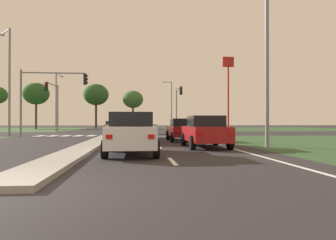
# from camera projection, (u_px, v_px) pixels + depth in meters

# --- Properties ---
(ground_plane) EXTENTS (200.00, 200.00, 0.00)m
(ground_plane) POSITION_uv_depth(u_px,v_px,m) (115.00, 134.00, 35.42)
(ground_plane) COLOR #282628
(grass_verge_far_right) EXTENTS (35.00, 35.00, 0.01)m
(grass_verge_far_right) POSITION_uv_depth(u_px,v_px,m) (258.00, 129.00, 62.28)
(grass_verge_far_right) COLOR #2D4C28
(grass_verge_far_right) RESTS_ON ground
(median_island_near) EXTENTS (1.20, 22.00, 0.14)m
(median_island_near) POSITION_uv_depth(u_px,v_px,m) (90.00, 145.00, 16.51)
(median_island_near) COLOR gray
(median_island_near) RESTS_ON ground
(median_island_far) EXTENTS (1.20, 36.00, 0.14)m
(median_island_far) POSITION_uv_depth(u_px,v_px,m) (124.00, 129.00, 60.30)
(median_island_far) COLOR gray
(median_island_far) RESTS_ON ground
(lane_dash_near) EXTENTS (0.14, 2.00, 0.01)m
(lane_dash_near) POSITION_uv_depth(u_px,v_px,m) (172.00, 161.00, 10.27)
(lane_dash_near) COLOR silver
(lane_dash_near) RESTS_ON ground
(lane_dash_second) EXTENTS (0.14, 2.00, 0.01)m
(lane_dash_second) POSITION_uv_depth(u_px,v_px,m) (159.00, 147.00, 16.24)
(lane_dash_second) COLOR silver
(lane_dash_second) RESTS_ON ground
(lane_dash_third) EXTENTS (0.14, 2.00, 0.01)m
(lane_dash_third) POSITION_uv_depth(u_px,v_px,m) (153.00, 140.00, 22.21)
(lane_dash_third) COLOR silver
(lane_dash_third) RESTS_ON ground
(lane_dash_fourth) EXTENTS (0.14, 2.00, 0.01)m
(lane_dash_fourth) POSITION_uv_depth(u_px,v_px,m) (150.00, 137.00, 28.18)
(lane_dash_fourth) COLOR silver
(lane_dash_fourth) RESTS_ON ground
(edge_line_right) EXTENTS (0.14, 24.00, 0.01)m
(edge_line_right) POSITION_uv_depth(u_px,v_px,m) (217.00, 144.00, 18.17)
(edge_line_right) COLOR silver
(edge_line_right) RESTS_ON ground
(stop_bar_near) EXTENTS (6.40, 0.50, 0.01)m
(stop_bar_near) POSITION_uv_depth(u_px,v_px,m) (153.00, 136.00, 28.82)
(stop_bar_near) COLOR silver
(stop_bar_near) RESTS_ON ground
(crosswalk_bar_near) EXTENTS (0.70, 2.80, 0.01)m
(crosswalk_bar_near) POSITION_uv_depth(u_px,v_px,m) (40.00, 136.00, 29.62)
(crosswalk_bar_near) COLOR silver
(crosswalk_bar_near) RESTS_ON ground
(crosswalk_bar_second) EXTENTS (0.70, 2.80, 0.01)m
(crosswalk_bar_second) POSITION_uv_depth(u_px,v_px,m) (53.00, 136.00, 29.74)
(crosswalk_bar_second) COLOR silver
(crosswalk_bar_second) RESTS_ON ground
(crosswalk_bar_third) EXTENTS (0.70, 2.80, 0.01)m
(crosswalk_bar_third) POSITION_uv_depth(u_px,v_px,m) (66.00, 136.00, 29.85)
(crosswalk_bar_third) COLOR silver
(crosswalk_bar_third) RESTS_ON ground
(crosswalk_bar_fourth) EXTENTS (0.70, 2.80, 0.01)m
(crosswalk_bar_fourth) POSITION_uv_depth(u_px,v_px,m) (79.00, 136.00, 29.96)
(crosswalk_bar_fourth) COLOR silver
(crosswalk_bar_fourth) RESTS_ON ground
(crosswalk_bar_fifth) EXTENTS (0.70, 2.80, 0.01)m
(crosswalk_bar_fifth) POSITION_uv_depth(u_px,v_px,m) (91.00, 136.00, 30.07)
(crosswalk_bar_fifth) COLOR silver
(crosswalk_bar_fifth) RESTS_ON ground
(crosswalk_bar_sixth) EXTENTS (0.70, 2.80, 0.01)m
(crosswalk_bar_sixth) POSITION_uv_depth(u_px,v_px,m) (104.00, 136.00, 30.18)
(crosswalk_bar_sixth) COLOR silver
(crosswalk_bar_sixth) RESTS_ON ground
(car_beige_near) EXTENTS (2.05, 4.44, 1.47)m
(car_beige_near) POSITION_uv_depth(u_px,v_px,m) (111.00, 125.00, 58.07)
(car_beige_near) COLOR #BCAD8E
(car_beige_near) RESTS_ON ground
(car_navy_second) EXTENTS (1.95, 4.52, 1.60)m
(car_navy_second) POSITION_uv_depth(u_px,v_px,m) (135.00, 129.00, 19.66)
(car_navy_second) COLOR #161E47
(car_navy_second) RESTS_ON ground
(car_silver_third) EXTENTS (4.55, 2.02, 1.56)m
(car_silver_third) POSITION_uv_depth(u_px,v_px,m) (135.00, 127.00, 34.31)
(car_silver_third) COLOR #B7B7BC
(car_silver_third) RESTS_ON ground
(car_white_fourth) EXTENTS (1.97, 4.35, 1.61)m
(car_white_fourth) POSITION_uv_depth(u_px,v_px,m) (131.00, 133.00, 12.43)
(car_white_fourth) COLOR silver
(car_white_fourth) RESTS_ON ground
(car_red_fifth) EXTENTS (1.96, 4.33, 1.55)m
(car_red_fifth) POSITION_uv_depth(u_px,v_px,m) (205.00, 131.00, 16.01)
(car_red_fifth) COLOR #A31919
(car_red_fifth) RESTS_ON ground
(car_maroon_sixth) EXTENTS (1.98, 4.29, 1.48)m
(car_maroon_sixth) POSITION_uv_depth(u_px,v_px,m) (183.00, 129.00, 21.76)
(car_maroon_sixth) COLOR maroon
(car_maroon_sixth) RESTS_ON ground
(car_teal_seventh) EXTENTS (1.99, 4.51, 1.55)m
(car_teal_seventh) POSITION_uv_depth(u_px,v_px,m) (137.00, 128.00, 25.03)
(car_teal_seventh) COLOR #19565B
(car_teal_seventh) RESTS_ON ground
(traffic_signal_far_right) EXTENTS (0.32, 4.80, 5.76)m
(traffic_signal_far_right) POSITION_uv_depth(u_px,v_px,m) (178.00, 101.00, 41.05)
(traffic_signal_far_right) COLOR gray
(traffic_signal_far_right) RESTS_ON ground
(traffic_signal_far_left) EXTENTS (0.32, 5.57, 5.99)m
(traffic_signal_far_left) POSITION_uv_depth(u_px,v_px,m) (54.00, 98.00, 39.31)
(traffic_signal_far_left) COLOR gray
(traffic_signal_far_left) RESTS_ON ground
(traffic_signal_near_left) EXTENTS (5.81, 0.32, 5.82)m
(traffic_signal_near_left) POSITION_uv_depth(u_px,v_px,m) (46.00, 90.00, 28.35)
(traffic_signal_near_left) COLOR gray
(traffic_signal_near_left) RESTS_ON ground
(street_lamp_near) EXTENTS (0.86, 2.21, 8.47)m
(street_lamp_near) POSITION_uv_depth(u_px,v_px,m) (270.00, 51.00, 16.05)
(street_lamp_near) COLOR gray
(street_lamp_near) RESTS_ON ground
(street_lamp_second) EXTENTS (1.66, 1.88, 9.63)m
(street_lamp_second) POSITION_uv_depth(u_px,v_px,m) (9.00, 76.00, 29.01)
(street_lamp_second) COLOR gray
(street_lamp_second) RESTS_ON ground
(street_lamp_third) EXTENTS (0.84, 1.95, 8.11)m
(street_lamp_third) POSITION_uv_depth(u_px,v_px,m) (57.00, 99.00, 45.80)
(street_lamp_third) COLOR gray
(street_lamp_third) RESTS_ON ground
(street_lamp_fourth) EXTENTS (1.83, 1.20, 8.77)m
(street_lamp_fourth) POSITION_uv_depth(u_px,v_px,m) (171.00, 103.00, 60.30)
(street_lamp_fourth) COLOR gray
(street_lamp_fourth) RESTS_ON ground
(pedestrian_at_median) EXTENTS (0.34, 0.34, 1.77)m
(pedestrian_at_median) POSITION_uv_depth(u_px,v_px,m) (117.00, 123.00, 44.14)
(pedestrian_at_median) COLOR #335184
(pedestrian_at_median) RESTS_ON median_island_far
(fastfood_pole_sign) EXTENTS (1.80, 0.40, 11.70)m
(fastfood_pole_sign) POSITION_uv_depth(u_px,v_px,m) (228.00, 77.00, 51.84)
(fastfood_pole_sign) COLOR red
(fastfood_pole_sign) RESTS_ON ground
(treeline_second) EXTENTS (4.83, 4.83, 8.70)m
(treeline_second) POSITION_uv_depth(u_px,v_px,m) (36.00, 94.00, 61.20)
(treeline_second) COLOR #423323
(treeline_second) RESTS_ON ground
(treeline_third) EXTENTS (5.03, 5.03, 8.98)m
(treeline_third) POSITION_uv_depth(u_px,v_px,m) (96.00, 95.00, 65.38)
(treeline_third) COLOR #423323
(treeline_third) RESTS_ON ground
(treeline_fourth) EXTENTS (4.16, 4.16, 7.68)m
(treeline_fourth) POSITION_uv_depth(u_px,v_px,m) (133.00, 100.00, 65.83)
(treeline_fourth) COLOR #423323
(treeline_fourth) RESTS_ON ground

